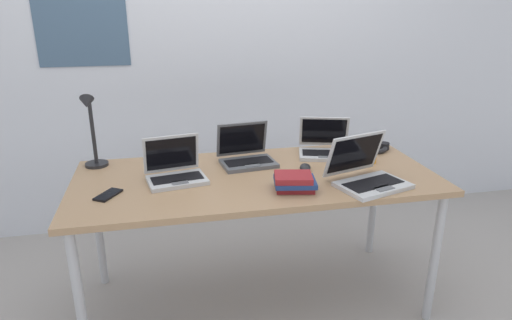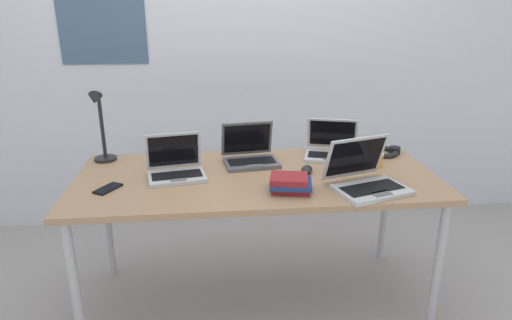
{
  "view_description": "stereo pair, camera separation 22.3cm",
  "coord_description": "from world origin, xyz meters",
  "px_view_note": "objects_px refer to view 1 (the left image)",
  "views": [
    {
      "loc": [
        -0.44,
        -2.06,
        1.56
      ],
      "look_at": [
        0.0,
        0.0,
        0.82
      ],
      "focal_mm": 31.53,
      "sensor_mm": 36.0,
      "label": 1
    },
    {
      "loc": [
        -0.22,
        -2.09,
        1.56
      ],
      "look_at": [
        0.0,
        0.0,
        0.82
      ],
      "focal_mm": 31.53,
      "sensor_mm": 36.0,
      "label": 2
    }
  ],
  "objects_px": {
    "cell_phone": "(108,195)",
    "book_stack": "(294,182)",
    "pill_bottle": "(373,156)",
    "laptop_back_right": "(175,172)",
    "laptop_center": "(324,147)",
    "computer_mouse": "(305,168)",
    "headphones": "(372,148)",
    "desk_lamp": "(92,132)",
    "laptop_near_lamp": "(367,175)",
    "laptop_far_corner": "(247,155)"
  },
  "relations": [
    {
      "from": "desk_lamp",
      "to": "cell_phone",
      "type": "relative_size",
      "value": 2.94
    },
    {
      "from": "computer_mouse",
      "to": "laptop_far_corner",
      "type": "bearing_deg",
      "value": 165.01
    },
    {
      "from": "desk_lamp",
      "to": "laptop_back_right",
      "type": "height_order",
      "value": "desk_lamp"
    },
    {
      "from": "laptop_center",
      "to": "book_stack",
      "type": "bearing_deg",
      "value": -124.46
    },
    {
      "from": "headphones",
      "to": "pill_bottle",
      "type": "bearing_deg",
      "value": -114.35
    },
    {
      "from": "laptop_center",
      "to": "laptop_near_lamp",
      "type": "distance_m",
      "value": 0.47
    },
    {
      "from": "book_stack",
      "to": "laptop_far_corner",
      "type": "bearing_deg",
      "value": 110.1
    },
    {
      "from": "laptop_center",
      "to": "book_stack",
      "type": "distance_m",
      "value": 0.55
    },
    {
      "from": "pill_bottle",
      "to": "book_stack",
      "type": "bearing_deg",
      "value": -153.15
    },
    {
      "from": "laptop_center",
      "to": "pill_bottle",
      "type": "height_order",
      "value": "laptop_center"
    },
    {
      "from": "laptop_center",
      "to": "headphones",
      "type": "xyz_separation_m",
      "value": [
        0.3,
        0.01,
        -0.03
      ]
    },
    {
      "from": "computer_mouse",
      "to": "desk_lamp",
      "type": "bearing_deg",
      "value": -176.26
    },
    {
      "from": "cell_phone",
      "to": "desk_lamp",
      "type": "bearing_deg",
      "value": 135.71
    },
    {
      "from": "laptop_center",
      "to": "cell_phone",
      "type": "relative_size",
      "value": 2.53
    },
    {
      "from": "headphones",
      "to": "book_stack",
      "type": "bearing_deg",
      "value": -142.51
    },
    {
      "from": "laptop_near_lamp",
      "to": "computer_mouse",
      "type": "relative_size",
      "value": 4.08
    },
    {
      "from": "headphones",
      "to": "cell_phone",
      "type": "bearing_deg",
      "value": -165.87
    },
    {
      "from": "cell_phone",
      "to": "pill_bottle",
      "type": "relative_size",
      "value": 1.72
    },
    {
      "from": "laptop_back_right",
      "to": "headphones",
      "type": "distance_m",
      "value": 1.17
    },
    {
      "from": "laptop_near_lamp",
      "to": "cell_phone",
      "type": "distance_m",
      "value": 1.2
    },
    {
      "from": "computer_mouse",
      "to": "headphones",
      "type": "bearing_deg",
      "value": 44.61
    },
    {
      "from": "laptop_near_lamp",
      "to": "laptop_far_corner",
      "type": "height_order",
      "value": "laptop_near_lamp"
    },
    {
      "from": "laptop_center",
      "to": "laptop_back_right",
      "type": "bearing_deg",
      "value": -165.55
    },
    {
      "from": "laptop_center",
      "to": "computer_mouse",
      "type": "relative_size",
      "value": 3.58
    },
    {
      "from": "laptop_near_lamp",
      "to": "book_stack",
      "type": "bearing_deg",
      "value": 178.88
    },
    {
      "from": "pill_bottle",
      "to": "book_stack",
      "type": "height_order",
      "value": "pill_bottle"
    },
    {
      "from": "laptop_back_right",
      "to": "cell_phone",
      "type": "distance_m",
      "value": 0.34
    },
    {
      "from": "cell_phone",
      "to": "book_stack",
      "type": "distance_m",
      "value": 0.85
    },
    {
      "from": "headphones",
      "to": "book_stack",
      "type": "xyz_separation_m",
      "value": [
        -0.61,
        -0.47,
        0.02
      ]
    },
    {
      "from": "laptop_far_corner",
      "to": "pill_bottle",
      "type": "distance_m",
      "value": 0.68
    },
    {
      "from": "laptop_back_right",
      "to": "book_stack",
      "type": "bearing_deg",
      "value": -24.12
    },
    {
      "from": "laptop_far_corner",
      "to": "computer_mouse",
      "type": "xyz_separation_m",
      "value": [
        0.27,
        -0.18,
        -0.03
      ]
    },
    {
      "from": "pill_bottle",
      "to": "laptop_center",
      "type": "bearing_deg",
      "value": 137.04
    },
    {
      "from": "desk_lamp",
      "to": "laptop_center",
      "type": "xyz_separation_m",
      "value": [
        1.25,
        -0.04,
        -0.16
      ]
    },
    {
      "from": "laptop_center",
      "to": "laptop_far_corner",
      "type": "bearing_deg",
      "value": -173.5
    },
    {
      "from": "laptop_back_right",
      "to": "laptop_near_lamp",
      "type": "xyz_separation_m",
      "value": [
        0.89,
        -0.25,
        0.0
      ]
    },
    {
      "from": "book_stack",
      "to": "cell_phone",
      "type": "bearing_deg",
      "value": 172.81
    },
    {
      "from": "cell_phone",
      "to": "pill_bottle",
      "type": "xyz_separation_m",
      "value": [
        1.36,
        0.16,
        0.04
      ]
    },
    {
      "from": "laptop_near_lamp",
      "to": "pill_bottle",
      "type": "xyz_separation_m",
      "value": [
        0.16,
        0.27,
        -0.01
      ]
    },
    {
      "from": "laptop_near_lamp",
      "to": "cell_phone",
      "type": "bearing_deg",
      "value": 174.61
    },
    {
      "from": "desk_lamp",
      "to": "cell_phone",
      "type": "height_order",
      "value": "desk_lamp"
    },
    {
      "from": "laptop_back_right",
      "to": "computer_mouse",
      "type": "height_order",
      "value": "laptop_back_right"
    },
    {
      "from": "headphones",
      "to": "laptop_far_corner",
      "type": "bearing_deg",
      "value": -174.94
    },
    {
      "from": "headphones",
      "to": "book_stack",
      "type": "distance_m",
      "value": 0.77
    },
    {
      "from": "book_stack",
      "to": "pill_bottle",
      "type": "bearing_deg",
      "value": 26.85
    },
    {
      "from": "computer_mouse",
      "to": "pill_bottle",
      "type": "bearing_deg",
      "value": 23.35
    },
    {
      "from": "laptop_far_corner",
      "to": "computer_mouse",
      "type": "height_order",
      "value": "laptop_far_corner"
    },
    {
      "from": "laptop_far_corner",
      "to": "computer_mouse",
      "type": "bearing_deg",
      "value": -32.97
    },
    {
      "from": "computer_mouse",
      "to": "cell_phone",
      "type": "distance_m",
      "value": 0.97
    },
    {
      "from": "cell_phone",
      "to": "book_stack",
      "type": "relative_size",
      "value": 0.63
    }
  ]
}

